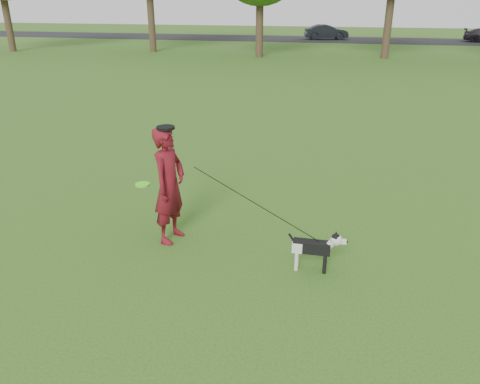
# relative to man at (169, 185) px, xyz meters

# --- Properties ---
(ground) EXTENTS (120.00, 120.00, 0.00)m
(ground) POSITION_rel_man_xyz_m (0.97, -0.60, -0.95)
(ground) COLOR #285116
(ground) RESTS_ON ground
(road) EXTENTS (120.00, 7.00, 0.02)m
(road) POSITION_rel_man_xyz_m (0.97, 39.40, -0.94)
(road) COLOR black
(road) RESTS_ON ground
(man) EXTENTS (0.57, 0.76, 1.89)m
(man) POSITION_rel_man_xyz_m (0.00, 0.00, 0.00)
(man) COLOR #5C0D14
(man) RESTS_ON ground
(dog) EXTENTS (0.85, 0.17, 0.64)m
(dog) POSITION_rel_man_xyz_m (2.36, -0.46, -0.55)
(dog) COLOR black
(dog) RESTS_ON ground
(car_mid) EXTENTS (4.13, 2.26, 1.29)m
(car_mid) POSITION_rel_man_xyz_m (0.61, 39.40, -0.28)
(car_mid) COLOR black
(car_mid) RESTS_ON road
(man_held_items) EXTENTS (3.00, 0.60, 1.47)m
(man_held_items) POSITION_rel_man_xyz_m (1.45, -0.26, -0.07)
(man_held_items) COLOR #56FE20
(man_held_items) RESTS_ON ground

